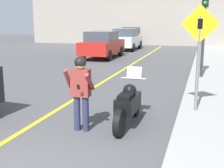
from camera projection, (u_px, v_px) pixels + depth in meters
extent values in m
cube|color=yellow|center=(89.00, 91.00, 10.70)|extent=(0.12, 36.00, 0.01)
cylinder|color=black|center=(119.00, 123.00, 6.48)|extent=(0.14, 0.59, 0.59)
cylinder|color=black|center=(135.00, 104.00, 7.93)|extent=(0.14, 0.59, 0.59)
cube|color=black|center=(128.00, 103.00, 7.16)|extent=(0.40, 1.06, 0.36)
sphere|color=black|center=(130.00, 91.00, 7.24)|extent=(0.32, 0.32, 0.32)
cube|color=black|center=(126.00, 96.00, 6.88)|extent=(0.28, 0.48, 0.10)
cylinder|color=silver|center=(134.00, 78.00, 7.56)|extent=(0.62, 0.03, 0.03)
cube|color=silver|center=(134.00, 73.00, 7.59)|extent=(0.36, 0.12, 0.31)
cylinder|color=#282D4C|center=(77.00, 113.00, 6.85)|extent=(0.14, 0.14, 0.78)
cylinder|color=#282D4C|center=(86.00, 114.00, 6.79)|extent=(0.14, 0.14, 0.78)
cube|color=maroon|center=(81.00, 83.00, 6.68)|extent=(0.40, 0.22, 0.60)
cylinder|color=maroon|center=(68.00, 79.00, 6.64)|extent=(0.09, 0.36, 0.47)
cylinder|color=maroon|center=(90.00, 82.00, 6.49)|extent=(0.09, 0.42, 0.42)
sphere|color=tan|center=(80.00, 65.00, 6.60)|extent=(0.21, 0.21, 0.21)
sphere|color=black|center=(80.00, 62.00, 6.59)|extent=(0.25, 0.25, 0.25)
cube|color=black|center=(78.00, 87.00, 6.41)|extent=(0.06, 0.05, 0.11)
cylinder|color=slate|center=(198.00, 64.00, 7.67)|extent=(0.08, 0.08, 2.36)
cube|color=yellow|center=(200.00, 24.00, 7.45)|extent=(0.91, 0.02, 0.91)
cube|color=black|center=(200.00, 24.00, 7.44)|extent=(0.12, 0.01, 0.24)
cylinder|color=#2D2D30|center=(203.00, 33.00, 12.18)|extent=(0.12, 0.12, 3.48)
sphere|color=green|center=(205.00, 3.00, 11.81)|extent=(0.14, 0.14, 0.14)
cylinder|color=black|center=(97.00, 51.00, 21.11)|extent=(0.22, 0.64, 0.64)
cylinder|color=black|center=(121.00, 51.00, 20.65)|extent=(0.22, 0.64, 0.64)
cylinder|color=black|center=(83.00, 55.00, 18.66)|extent=(0.22, 0.64, 0.64)
cylinder|color=black|center=(109.00, 56.00, 18.20)|extent=(0.22, 0.64, 0.64)
cube|color=#B21E19|center=(103.00, 47.00, 19.58)|extent=(1.80, 4.20, 0.76)
cube|color=#38424C|center=(102.00, 36.00, 19.28)|extent=(1.58, 2.18, 0.60)
cylinder|color=black|center=(121.00, 44.00, 26.35)|extent=(0.22, 0.64, 0.64)
cylinder|color=black|center=(140.00, 45.00, 25.88)|extent=(0.22, 0.64, 0.64)
cylinder|color=black|center=(112.00, 47.00, 23.90)|extent=(0.22, 0.64, 0.64)
cylinder|color=black|center=(133.00, 47.00, 23.44)|extent=(0.22, 0.64, 0.64)
cube|color=white|center=(126.00, 41.00, 24.82)|extent=(1.80, 4.20, 0.76)
cube|color=#38424C|center=(126.00, 32.00, 24.52)|extent=(1.58, 2.18, 0.60)
cylinder|color=black|center=(128.00, 40.00, 31.75)|extent=(0.22, 0.64, 0.64)
cylinder|color=black|center=(144.00, 40.00, 31.28)|extent=(0.22, 0.64, 0.64)
cylinder|color=black|center=(121.00, 42.00, 29.30)|extent=(0.22, 0.64, 0.64)
cylinder|color=black|center=(139.00, 42.00, 28.84)|extent=(0.22, 0.64, 0.64)
cube|color=silver|center=(133.00, 37.00, 30.22)|extent=(1.80, 4.20, 0.76)
cube|color=#38424C|center=(133.00, 30.00, 29.92)|extent=(1.58, 2.18, 0.60)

